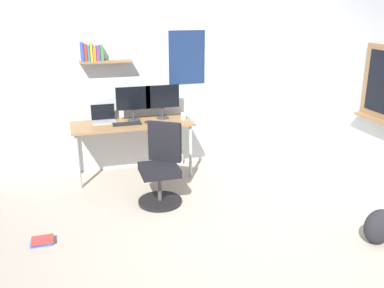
% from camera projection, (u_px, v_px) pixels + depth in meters
% --- Properties ---
extents(ground_plane, '(5.20, 5.20, 0.00)m').
position_uv_depth(ground_plane, '(225.00, 247.00, 4.23)').
color(ground_plane, '#ADA393').
rests_on(ground_plane, ground).
extents(wall_back, '(5.00, 0.30, 2.60)m').
position_uv_depth(wall_back, '(166.00, 76.00, 6.05)').
color(wall_back, silver).
rests_on(wall_back, ground).
extents(desk, '(1.60, 0.59, 0.76)m').
position_uv_depth(desk, '(132.00, 128.00, 5.75)').
color(desk, '#997047').
rests_on(desk, ground).
extents(office_chair, '(0.56, 0.57, 0.95)m').
position_uv_depth(office_chair, '(161.00, 169.00, 5.08)').
color(office_chair, black).
rests_on(office_chair, ground).
extents(laptop, '(0.31, 0.21, 0.23)m').
position_uv_depth(laptop, '(104.00, 118.00, 5.74)').
color(laptop, '#ADAFB5').
rests_on(laptop, desk).
extents(monitor_primary, '(0.46, 0.17, 0.46)m').
position_uv_depth(monitor_primary, '(133.00, 101.00, 5.74)').
color(monitor_primary, '#38383D').
rests_on(monitor_primary, desk).
extents(monitor_secondary, '(0.46, 0.17, 0.46)m').
position_uv_depth(monitor_secondary, '(163.00, 99.00, 5.85)').
color(monitor_secondary, '#38383D').
rests_on(monitor_secondary, desk).
extents(keyboard, '(0.37, 0.13, 0.02)m').
position_uv_depth(keyboard, '(127.00, 124.00, 5.64)').
color(keyboard, black).
rests_on(keyboard, desk).
extents(computer_mouse, '(0.10, 0.06, 0.03)m').
position_uv_depth(computer_mouse, '(148.00, 122.00, 5.71)').
color(computer_mouse, '#262628').
rests_on(computer_mouse, desk).
extents(coffee_mug, '(0.08, 0.08, 0.09)m').
position_uv_depth(coffee_mug, '(183.00, 116.00, 5.88)').
color(coffee_mug, silver).
rests_on(coffee_mug, desk).
extents(backpack, '(0.32, 0.22, 0.37)m').
position_uv_depth(backpack, '(379.00, 227.00, 4.24)').
color(backpack, '#232328').
rests_on(backpack, ground).
extents(book_stack_on_floor, '(0.22, 0.16, 0.06)m').
position_uv_depth(book_stack_on_floor, '(42.00, 241.00, 4.28)').
color(book_stack_on_floor, '#3851B2').
rests_on(book_stack_on_floor, ground).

